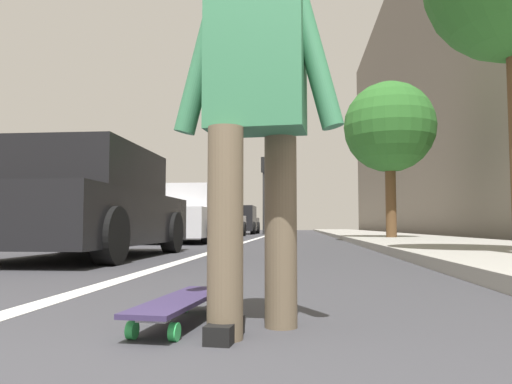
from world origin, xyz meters
TOP-DOWN VIEW (x-y plane):
  - ground_plane at (10.00, 0.00)m, footprint 80.00×80.00m
  - lane_stripe_white at (20.00, 1.07)m, footprint 52.00×0.16m
  - sidewalk_curb at (18.00, -3.26)m, footprint 52.00×3.20m
  - building_facade at (22.00, -6.09)m, footprint 40.00×1.20m
  - skateboard at (1.37, 0.17)m, footprint 0.86×0.29m
  - skater_person at (1.22, -0.18)m, footprint 0.44×0.72m
  - parked_car_near at (5.68, 2.57)m, footprint 4.09×1.99m
  - parked_car_mid at (12.00, 2.61)m, footprint 4.54×2.04m
  - parked_car_far at (18.42, 2.86)m, footprint 4.47×1.92m
  - parked_car_end at (25.04, 2.76)m, footprint 4.18×1.86m
  - traffic_light at (24.68, 1.47)m, footprint 0.33×0.28m
  - street_tree_mid at (12.81, -2.86)m, footprint 2.50×2.50m

SIDE VIEW (x-z plane):
  - ground_plane at x=10.00m, z-range 0.00..0.00m
  - lane_stripe_white at x=20.00m, z-range 0.00..0.01m
  - sidewalk_curb at x=18.00m, z-range 0.00..0.12m
  - skateboard at x=1.37m, z-range 0.04..0.15m
  - parked_car_mid at x=12.00m, z-range -0.04..1.43m
  - parked_car_far at x=18.42m, z-range -0.04..1.43m
  - parked_car_end at x=25.04m, z-range -0.03..1.45m
  - parked_car_near at x=5.68m, z-range -0.03..1.46m
  - skater_person at x=1.22m, z-range 0.12..1.76m
  - traffic_light at x=24.68m, z-range 0.78..4.82m
  - street_tree_mid at x=12.81m, z-range 0.93..5.34m
  - building_facade at x=22.00m, z-range 0.00..13.90m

